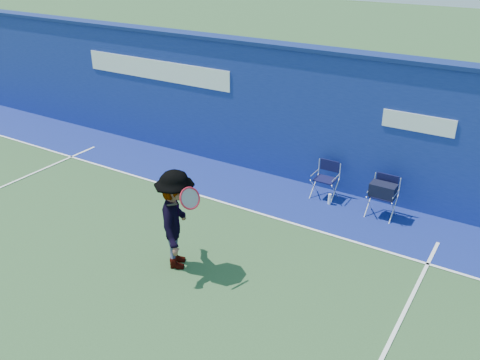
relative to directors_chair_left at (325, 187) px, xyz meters
The scene contains 8 objects.
ground 4.98m from the directors_chair_left, 113.06° to the right, with size 80.00×80.00×0.00m, color #2D4F2A.
stadium_wall 2.42m from the directors_chair_left, 162.30° to the left, with size 24.00×0.50×3.08m.
out_of_bounds_strip 2.02m from the directors_chair_left, 166.25° to the right, with size 24.00×1.80×0.01m, color navy.
court_lines 4.44m from the directors_chair_left, 116.10° to the right, with size 24.00×12.00×0.01m.
directors_chair_left is the anchor object (origin of this frame).
directors_chair_right 1.32m from the directors_chair_left, ahead, with size 0.51×0.46×0.85m.
water_bottle 0.35m from the directors_chair_left, 46.04° to the right, with size 0.07×0.07×0.24m, color white.
tennis_player 3.89m from the directors_chair_left, 107.48° to the right, with size 1.16×1.33×1.79m.
Camera 1 is at (5.56, -4.77, 5.21)m, focal length 38.00 mm.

